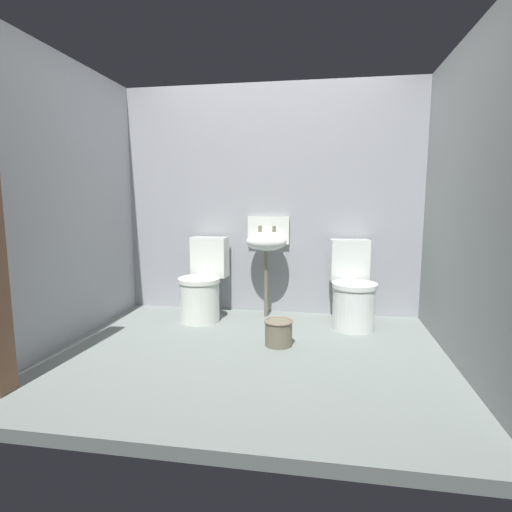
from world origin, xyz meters
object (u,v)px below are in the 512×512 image
(sink, at_px, (267,241))
(bucket, at_px, (279,332))
(toilet_right, at_px, (353,292))
(toilet_left, at_px, (203,286))

(sink, height_order, bucket, sink)
(toilet_right, xyz_separation_m, sink, (-0.83, 0.19, 0.43))
(toilet_right, relative_size, bucket, 3.32)
(bucket, bearing_deg, toilet_right, 45.46)
(toilet_right, bearing_deg, bucket, 38.90)
(toilet_left, relative_size, bucket, 3.32)
(toilet_left, bearing_deg, toilet_right, -175.59)
(toilet_left, bearing_deg, bucket, 147.03)
(toilet_right, distance_m, bucket, 0.90)
(sink, bearing_deg, bucket, -75.23)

